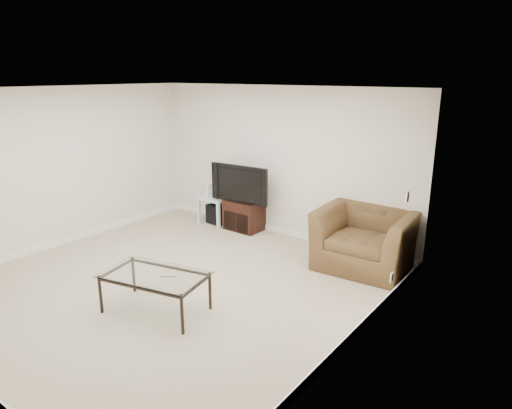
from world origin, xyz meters
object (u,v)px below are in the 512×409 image
Objects in this scene: coffee_table at (156,293)px; tv_stand at (244,215)px; television at (243,183)px; recliner at (366,229)px; side_table at (217,210)px; subwoofer at (219,213)px.

tv_stand is at bearing 108.58° from coffee_table.
recliner is at bearing -8.17° from television.
recliner is at bearing -4.21° from tv_stand.
side_table is (-0.64, 0.00, -0.02)m from tv_stand.
recliner reaches higher than subwoofer.
television is at bearing -90.00° from tv_stand.
side_table is at bearing -145.15° from subwoofer.
side_table is at bearing 174.32° from television.
coffee_table is (1.58, -2.91, 0.06)m from subwoofer.
side_table is 1.48× the size of subwoofer.
television is 0.89m from side_table.
recliner reaches higher than side_table.
television is at bearing 108.75° from coffee_table.
coffee_table is at bearing -61.47° from subwoofer.
tv_stand is 0.54× the size of coffee_table.
side_table is (-0.64, 0.03, -0.61)m from television.
coffee_table reaches higher than subwoofer.
television is 2.99× the size of subwoofer.
side_table is 3.30m from coffee_table.
television is 0.82× the size of recliner.
television reaches higher than subwoofer.
tv_stand is 0.59m from television.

